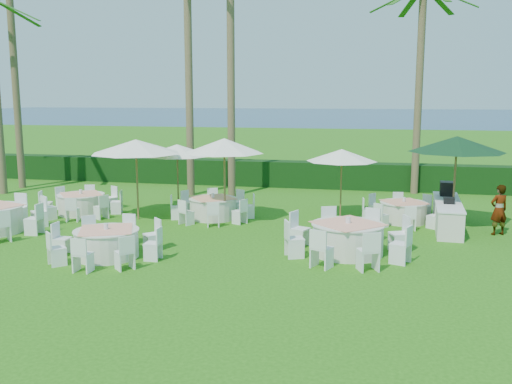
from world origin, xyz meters
TOP-DOWN VIEW (x-y plane):
  - ground at (0.00, 0.00)m, footprint 120.00×120.00m
  - hedge at (0.00, 12.00)m, footprint 34.00×1.00m
  - ocean at (0.00, 102.00)m, footprint 260.00×260.00m
  - banquet_table_b at (-1.40, -0.78)m, footprint 3.00×3.00m
  - banquet_table_c at (4.84, 0.85)m, footprint 3.34×3.34m
  - banquet_table_d at (-4.90, 4.21)m, footprint 2.91×2.91m
  - banquet_table_e at (-0.01, 4.46)m, footprint 2.89×2.89m
  - banquet_table_f at (6.48, 5.28)m, footprint 2.78×2.78m
  - umbrella_a at (-2.53, 3.82)m, footprint 3.11×3.11m
  - umbrella_b at (0.54, 4.01)m, footprint 2.67×2.67m
  - umbrella_c at (-1.79, 5.85)m, footprint 2.58×2.58m
  - umbrella_d at (4.34, 5.43)m, footprint 2.44×2.44m
  - umbrella_green at (8.02, 4.87)m, footprint 3.07×3.07m
  - buffet_table at (7.83, 4.68)m, footprint 1.00×3.86m
  - staff_person at (9.25, 4.02)m, footprint 0.68×0.58m
  - palm_a at (-10.63, 9.09)m, footprint 4.27×4.36m
  - palm_b at (-2.29, 8.84)m, footprint 4.24×4.38m
  - palm_c at (-0.51, 8.98)m, footprint 4.41×4.03m
  - palm_d at (7.17, 11.30)m, footprint 4.39×4.19m

SIDE VIEW (x-z plane):
  - ground at x=0.00m, z-range 0.00..0.00m
  - ocean at x=0.00m, z-range 0.00..0.00m
  - banquet_table_f at x=6.48m, z-range -0.06..0.79m
  - banquet_table_e at x=-0.01m, z-range -0.06..0.83m
  - banquet_table_d at x=-4.90m, z-range -0.06..0.84m
  - banquet_table_b at x=-1.40m, z-range -0.06..0.86m
  - banquet_table_c at x=4.84m, z-range -0.06..0.97m
  - buffet_table at x=7.83m, z-range -0.20..1.15m
  - hedge at x=0.00m, z-range 0.00..1.20m
  - staff_person at x=9.25m, z-range 0.00..1.57m
  - umbrella_d at x=4.34m, z-range 1.00..3.43m
  - umbrella_c at x=-1.79m, z-range 1.01..3.46m
  - umbrella_a at x=-2.53m, z-range 1.14..3.92m
  - umbrella_b at x=0.54m, z-range 1.17..4.02m
  - umbrella_green at x=8.02m, z-range 1.22..4.20m
  - palm_d at x=7.17m, z-range 0.46..9.21m
  - palm_b at x=-2.29m, z-range 0.47..10.65m
  - palm_a at x=-10.63m, z-range 0.47..10.99m
  - palm_c at x=-0.51m, z-range 0.48..11.71m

